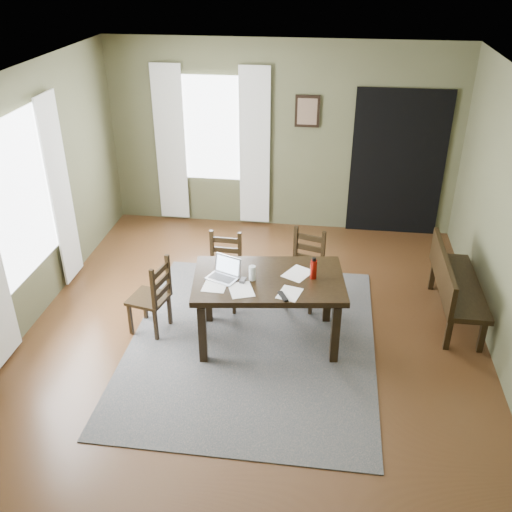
# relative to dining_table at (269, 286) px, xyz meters

# --- Properties ---
(ground) EXTENTS (5.00, 6.00, 0.01)m
(ground) POSITION_rel_dining_table_xyz_m (-0.16, -0.07, -0.69)
(ground) COLOR #492C16
(room_shell) EXTENTS (5.02, 6.02, 2.71)m
(room_shell) POSITION_rel_dining_table_xyz_m (-0.16, -0.07, 1.12)
(room_shell) COLOR brown
(room_shell) RESTS_ON ground
(rug) EXTENTS (2.60, 3.20, 0.01)m
(rug) POSITION_rel_dining_table_xyz_m (-0.16, -0.07, -0.68)
(rug) COLOR #444444
(rug) RESTS_ON ground
(dining_table) EXTENTS (1.64, 1.12, 0.77)m
(dining_table) POSITION_rel_dining_table_xyz_m (0.00, 0.00, 0.00)
(dining_table) COLOR black
(dining_table) RESTS_ON rug
(chair_end) EXTENTS (0.46, 0.46, 0.88)m
(chair_end) POSITION_rel_dining_table_xyz_m (-1.26, 0.00, -0.25)
(chair_end) COLOR black
(chair_end) RESTS_ON rug
(chair_back_left) EXTENTS (0.40, 0.40, 0.88)m
(chair_back_left) POSITION_rel_dining_table_xyz_m (-0.59, 0.64, -0.25)
(chair_back_left) COLOR black
(chair_back_left) RESTS_ON rug
(chair_back_right) EXTENTS (0.49, 0.49, 0.90)m
(chair_back_right) POSITION_rel_dining_table_xyz_m (0.33, 0.79, -0.24)
(chair_back_right) COLOR black
(chair_back_right) RESTS_ON rug
(bench) EXTENTS (0.45, 1.41, 0.80)m
(bench) POSITION_rel_dining_table_xyz_m (1.99, 0.71, -0.21)
(bench) COLOR black
(bench) RESTS_ON ground
(laptop) EXTENTS (0.37, 0.34, 0.21)m
(laptop) POSITION_rel_dining_table_xyz_m (-0.45, -0.04, 0.15)
(laptop) COLOR #B7B7BC
(laptop) RESTS_ON dining_table
(computer_mouse) EXTENTS (0.06, 0.10, 0.03)m
(computer_mouse) POSITION_rel_dining_table_xyz_m (-0.25, -0.11, 0.11)
(computer_mouse) COLOR #3F3F42
(computer_mouse) RESTS_ON dining_table
(tv_remote) EXTENTS (0.12, 0.18, 0.02)m
(tv_remote) POSITION_rel_dining_table_xyz_m (0.18, -0.34, 0.10)
(tv_remote) COLOR black
(tv_remote) RESTS_ON dining_table
(drinking_glass) EXTENTS (0.09, 0.09, 0.16)m
(drinking_glass) POSITION_rel_dining_table_xyz_m (-0.16, -0.06, 0.17)
(drinking_glass) COLOR silver
(drinking_glass) RESTS_ON dining_table
(water_bottle) EXTENTS (0.08, 0.08, 0.24)m
(water_bottle) POSITION_rel_dining_table_xyz_m (0.45, 0.06, 0.20)
(water_bottle) COLOR #A9170D
(water_bottle) RESTS_ON dining_table
(paper_a) EXTENTS (0.24, 0.31, 0.00)m
(paper_a) POSITION_rel_dining_table_xyz_m (-0.51, -0.20, 0.10)
(paper_a) COLOR white
(paper_a) RESTS_ON dining_table
(paper_b) EXTENTS (0.26, 0.31, 0.00)m
(paper_b) POSITION_rel_dining_table_xyz_m (0.24, -0.27, 0.10)
(paper_b) COLOR white
(paper_b) RESTS_ON dining_table
(paper_d) EXTENTS (0.35, 0.37, 0.00)m
(paper_d) POSITION_rel_dining_table_xyz_m (0.29, 0.13, 0.10)
(paper_d) COLOR white
(paper_d) RESTS_ON dining_table
(paper_e) EXTENTS (0.31, 0.35, 0.00)m
(paper_e) POSITION_rel_dining_table_xyz_m (-0.24, -0.27, 0.10)
(paper_e) COLOR white
(paper_e) RESTS_ON dining_table
(window_left) EXTENTS (0.01, 1.30, 1.70)m
(window_left) POSITION_rel_dining_table_xyz_m (-2.63, 0.13, 0.77)
(window_left) COLOR white
(window_left) RESTS_ON ground
(window_back) EXTENTS (1.00, 0.01, 1.50)m
(window_back) POSITION_rel_dining_table_xyz_m (-1.16, 2.90, 0.77)
(window_back) COLOR white
(window_back) RESTS_ON ground
(curtain_left_far) EXTENTS (0.03, 0.48, 2.30)m
(curtain_left_far) POSITION_rel_dining_table_xyz_m (-2.60, 0.95, 0.52)
(curtain_left_far) COLOR silver
(curtain_left_far) RESTS_ON ground
(curtain_back_left) EXTENTS (0.44, 0.03, 2.30)m
(curtain_back_left) POSITION_rel_dining_table_xyz_m (-1.78, 2.87, 0.52)
(curtain_back_left) COLOR silver
(curtain_back_left) RESTS_ON ground
(curtain_back_right) EXTENTS (0.44, 0.03, 2.30)m
(curtain_back_right) POSITION_rel_dining_table_xyz_m (-0.54, 2.87, 0.52)
(curtain_back_right) COLOR silver
(curtain_back_right) RESTS_ON ground
(framed_picture) EXTENTS (0.34, 0.03, 0.44)m
(framed_picture) POSITION_rel_dining_table_xyz_m (0.19, 2.89, 1.07)
(framed_picture) COLOR black
(framed_picture) RESTS_ON ground
(doorway_back) EXTENTS (1.30, 0.03, 2.10)m
(doorway_back) POSITION_rel_dining_table_xyz_m (1.49, 2.90, 0.37)
(doorway_back) COLOR black
(doorway_back) RESTS_ON ground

